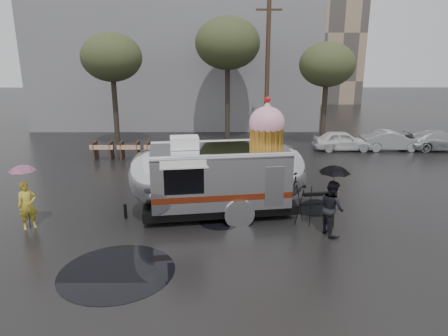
{
  "coord_description": "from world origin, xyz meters",
  "views": [
    {
      "loc": [
        -0.41,
        -11.88,
        5.71
      ],
      "look_at": [
        -0.32,
        1.96,
        1.75
      ],
      "focal_mm": 32.0,
      "sensor_mm": 36.0,
      "label": 1
    }
  ],
  "objects_px": {
    "person_right": "(332,208)",
    "airstream_trailer": "(221,174)",
    "person_left": "(27,205)",
    "tripod": "(303,201)"
  },
  "relations": [
    {
      "from": "airstream_trailer",
      "to": "person_left",
      "type": "relative_size",
      "value": 4.86
    },
    {
      "from": "person_left",
      "to": "person_right",
      "type": "height_order",
      "value": "person_right"
    },
    {
      "from": "airstream_trailer",
      "to": "person_left",
      "type": "bearing_deg",
      "value": -176.9
    },
    {
      "from": "person_right",
      "to": "airstream_trailer",
      "type": "bearing_deg",
      "value": 47.21
    },
    {
      "from": "airstream_trailer",
      "to": "tripod",
      "type": "relative_size",
      "value": 5.56
    },
    {
      "from": "tripod",
      "to": "airstream_trailer",
      "type": "bearing_deg",
      "value": 173.25
    },
    {
      "from": "person_left",
      "to": "tripod",
      "type": "height_order",
      "value": "person_left"
    },
    {
      "from": "person_left",
      "to": "person_right",
      "type": "xyz_separation_m",
      "value": [
        10.09,
        -0.51,
        0.09
      ]
    },
    {
      "from": "person_left",
      "to": "tripod",
      "type": "distance_m",
      "value": 9.33
    },
    {
      "from": "person_left",
      "to": "tripod",
      "type": "xyz_separation_m",
      "value": [
        9.33,
        0.27,
        0.02
      ]
    }
  ]
}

